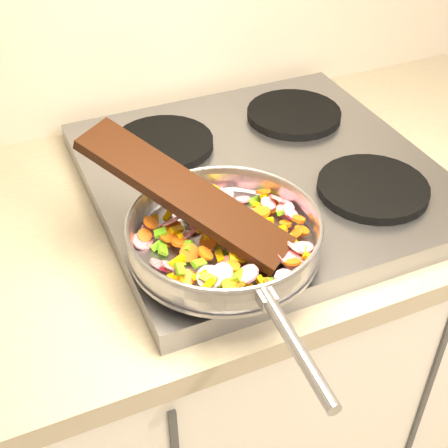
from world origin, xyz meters
name	(u,v)px	position (x,y,z in m)	size (l,w,h in m)	color
cooktop	(262,177)	(-0.70, 1.67, 0.92)	(0.60, 0.60, 0.04)	#939399
grate_fl	(222,230)	(-0.84, 1.52, 0.95)	(0.19, 0.19, 0.02)	black
grate_fr	(373,188)	(-0.56, 1.52, 0.95)	(0.19, 0.19, 0.02)	black
grate_bl	(163,143)	(-0.84, 1.81, 0.95)	(0.19, 0.19, 0.02)	black
grate_br	(294,114)	(-0.56, 1.81, 0.95)	(0.19, 0.19, 0.02)	black
saute_pan	(225,234)	(-0.86, 1.47, 0.99)	(0.32, 0.49, 0.05)	#9E9EA5
vegetable_heap	(231,239)	(-0.85, 1.47, 0.98)	(0.27, 0.27, 0.05)	#E1A203
wooden_spatula	(184,193)	(-0.90, 1.53, 1.04)	(0.34, 0.08, 0.02)	black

